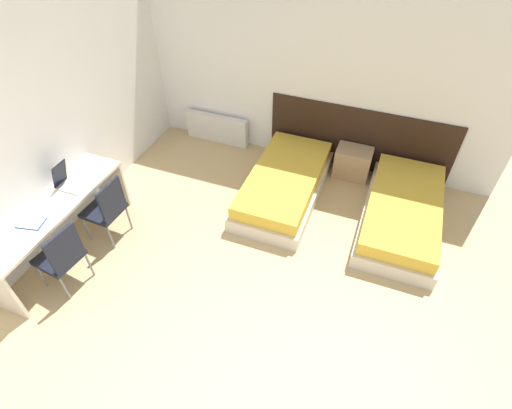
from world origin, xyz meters
TOP-DOWN VIEW (x-y plane):
  - wall_back at (0.00, 4.20)m, footprint 5.66×0.05m
  - wall_left at (-2.36, 2.09)m, footprint 0.05×5.18m
  - headboard_panel at (0.88, 4.17)m, footprint 2.65×0.03m
  - bed_near_window at (0.09, 3.18)m, footprint 0.96×1.92m
  - bed_near_door at (1.68, 3.18)m, footprint 0.96×1.92m
  - nightstand at (0.88, 3.96)m, footprint 0.51×0.35m
  - radiator at (-1.36, 4.08)m, footprint 1.04×0.12m
  - desk at (-2.07, 1.28)m, footprint 0.53×1.92m
  - chair_near_laptop at (-1.68, 1.67)m, footprint 0.44×0.44m
  - chair_near_notebook at (-1.68, 0.88)m, footprint 0.47×0.47m
  - laptop at (-2.09, 1.62)m, footprint 0.32×0.22m
  - open_notebook at (-2.06, 0.99)m, footprint 0.30×0.24m

SIDE VIEW (x-z plane):
  - bed_near_window at x=0.09m, z-range -0.01..0.39m
  - bed_near_door at x=1.68m, z-range -0.01..0.39m
  - nightstand at x=0.88m, z-range 0.00..0.46m
  - radiator at x=-1.36m, z-range 0.00..0.46m
  - chair_near_laptop at x=-1.68m, z-range 0.05..0.93m
  - chair_near_notebook at x=-1.68m, z-range 0.05..0.93m
  - headboard_panel at x=0.88m, z-range 0.00..0.99m
  - desk at x=-2.07m, z-range 0.20..0.94m
  - open_notebook at x=-2.06m, z-range 0.73..0.75m
  - laptop at x=-2.09m, z-range 0.64..0.96m
  - wall_left at x=-2.36m, z-range 0.00..2.70m
  - wall_back at x=0.00m, z-range 0.00..2.70m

